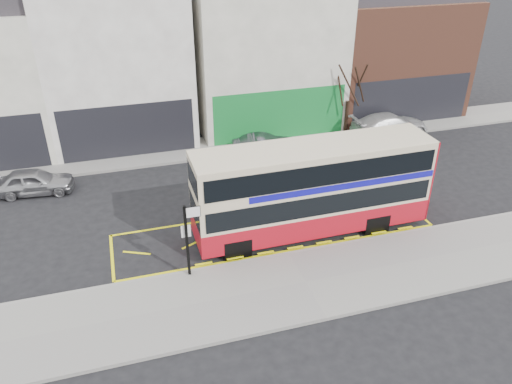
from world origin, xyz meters
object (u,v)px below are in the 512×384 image
object	(u,v)px
bus_stop_post	(188,234)
car_white	(390,125)
double_decker_bus	(313,188)
car_silver	(34,182)
street_tree_right	(351,72)
car_grey	(265,145)

from	to	relation	value
bus_stop_post	car_white	xyz separation A→B (m)	(14.39, 10.26, -1.27)
double_decker_bus	car_silver	distance (m)	14.02
double_decker_bus	street_tree_right	xyz separation A→B (m)	(6.25, 9.65, 1.85)
double_decker_bus	car_white	distance (m)	12.28
double_decker_bus	bus_stop_post	world-z (taller)	double_decker_bus
bus_stop_post	double_decker_bus	bearing A→B (deg)	17.17
double_decker_bus	car_white	bearing A→B (deg)	43.99
car_silver	car_grey	distance (m)	12.44
bus_stop_post	car_silver	bearing A→B (deg)	126.21
bus_stop_post	car_silver	size ratio (longest dim) A/B	0.81
bus_stop_post	car_silver	world-z (taller)	bus_stop_post
car_white	double_decker_bus	bearing A→B (deg)	132.48
double_decker_bus	car_white	xyz separation A→B (m)	(8.71, 8.54, -1.42)
car_silver	street_tree_right	world-z (taller)	street_tree_right
car_grey	car_white	xyz separation A→B (m)	(8.34, 0.47, 0.12)
car_grey	street_tree_right	world-z (taller)	street_tree_right
bus_stop_post	car_white	distance (m)	17.72
double_decker_bus	bus_stop_post	size ratio (longest dim) A/B	3.33
car_silver	car_white	xyz separation A→B (m)	(20.74, 1.49, 0.08)
car_silver	street_tree_right	xyz separation A→B (m)	(18.28, 2.61, 3.35)
car_grey	bus_stop_post	bearing A→B (deg)	153.47
car_grey	car_white	world-z (taller)	car_white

